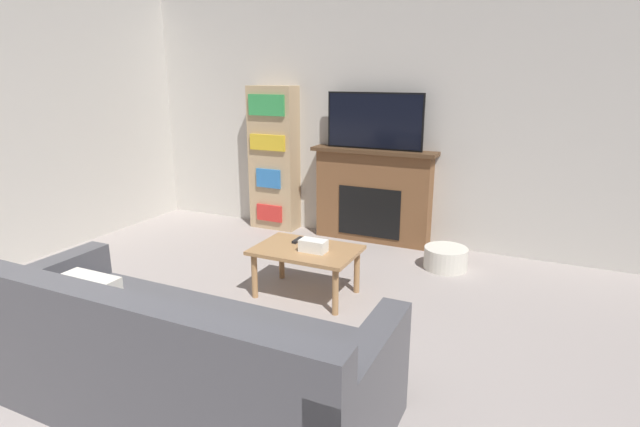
{
  "coord_description": "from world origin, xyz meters",
  "views": [
    {
      "loc": [
        1.7,
        -1.09,
        1.82
      ],
      "look_at": [
        -0.03,
        2.59,
        0.67
      ],
      "focal_mm": 28.0,
      "sensor_mm": 36.0,
      "label": 1
    }
  ],
  "objects_px": {
    "couch": "(174,361)",
    "coffee_table": "(306,255)",
    "tv": "(374,121)",
    "storage_basket": "(446,258)",
    "fireplace": "(373,195)",
    "bookshelf": "(274,159)"
  },
  "relations": [
    {
      "from": "couch",
      "to": "coffee_table",
      "type": "relative_size",
      "value": 2.76
    },
    {
      "from": "tv",
      "to": "storage_basket",
      "type": "relative_size",
      "value": 2.57
    },
    {
      "from": "couch",
      "to": "coffee_table",
      "type": "bearing_deg",
      "value": 90.0
    },
    {
      "from": "couch",
      "to": "storage_basket",
      "type": "height_order",
      "value": "couch"
    },
    {
      "from": "coffee_table",
      "to": "storage_basket",
      "type": "height_order",
      "value": "coffee_table"
    },
    {
      "from": "fireplace",
      "to": "storage_basket",
      "type": "distance_m",
      "value": 1.13
    },
    {
      "from": "tv",
      "to": "storage_basket",
      "type": "height_order",
      "value": "tv"
    },
    {
      "from": "tv",
      "to": "couch",
      "type": "distance_m",
      "value": 3.38
    },
    {
      "from": "tv",
      "to": "bookshelf",
      "type": "bearing_deg",
      "value": -179.87
    },
    {
      "from": "coffee_table",
      "to": "storage_basket",
      "type": "relative_size",
      "value": 2.07
    },
    {
      "from": "fireplace",
      "to": "bookshelf",
      "type": "bearing_deg",
      "value": -178.95
    },
    {
      "from": "fireplace",
      "to": "tv",
      "type": "height_order",
      "value": "tv"
    },
    {
      "from": "fireplace",
      "to": "couch",
      "type": "relative_size",
      "value": 0.59
    },
    {
      "from": "coffee_table",
      "to": "bookshelf",
      "type": "distance_m",
      "value": 2.06
    },
    {
      "from": "bookshelf",
      "to": "storage_basket",
      "type": "relative_size",
      "value": 4.07
    },
    {
      "from": "couch",
      "to": "bookshelf",
      "type": "bearing_deg",
      "value": 110.85
    },
    {
      "from": "fireplace",
      "to": "bookshelf",
      "type": "height_order",
      "value": "bookshelf"
    },
    {
      "from": "coffee_table",
      "to": "bookshelf",
      "type": "bearing_deg",
      "value": 127.67
    },
    {
      "from": "tv",
      "to": "coffee_table",
      "type": "height_order",
      "value": "tv"
    },
    {
      "from": "fireplace",
      "to": "bookshelf",
      "type": "xyz_separation_m",
      "value": [
        -1.24,
        -0.02,
        0.32
      ]
    },
    {
      "from": "fireplace",
      "to": "couch",
      "type": "distance_m",
      "value": 3.24
    },
    {
      "from": "fireplace",
      "to": "couch",
      "type": "bearing_deg",
      "value": -90.3
    }
  ]
}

